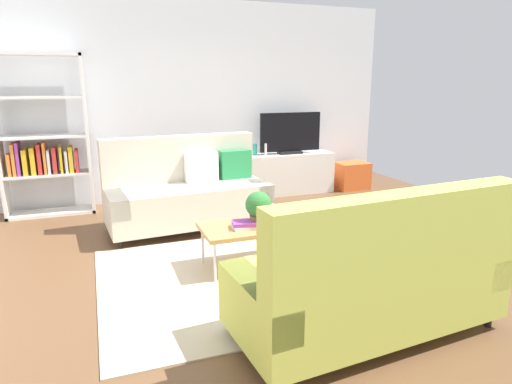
{
  "coord_description": "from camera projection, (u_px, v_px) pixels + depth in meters",
  "views": [
    {
      "loc": [
        -1.33,
        -3.91,
        1.75
      ],
      "look_at": [
        0.19,
        0.23,
        0.65
      ],
      "focal_mm": 31.27,
      "sensor_mm": 36.0,
      "label": 1
    }
  ],
  "objects": [
    {
      "name": "vase_0",
      "position": [
        254.0,
        149.0,
        6.87
      ],
      "size": [
        0.1,
        0.1,
        0.17
      ],
      "primitive_type": "cylinder",
      "color": "#33B29E",
      "rests_on": "tv_console"
    },
    {
      "name": "coffee_table",
      "position": [
        259.0,
        227.0,
        4.26
      ],
      "size": [
        1.1,
        0.56,
        0.42
      ],
      "color": "#B7844C",
      "rests_on": "ground_plane"
    },
    {
      "name": "bookshelf",
      "position": [
        43.0,
        144.0,
        5.81
      ],
      "size": [
        1.1,
        0.36,
        2.1
      ],
      "color": "white",
      "rests_on": "ground_plane"
    },
    {
      "name": "storage_trunk",
      "position": [
        352.0,
        176.0,
        7.42
      ],
      "size": [
        0.52,
        0.4,
        0.44
      ],
      "primitive_type": "cube",
      "color": "orange",
      "rests_on": "ground_plane"
    },
    {
      "name": "wall_far",
      "position": [
        185.0,
        102.0,
        6.63
      ],
      "size": [
        6.4,
        0.12,
        2.9
      ],
      "primitive_type": "cube",
      "color": "silver",
      "rests_on": "ground_plane"
    },
    {
      "name": "couch_beige",
      "position": [
        188.0,
        192.0,
        5.41
      ],
      "size": [
        1.96,
        1.0,
        1.1
      ],
      "rotation": [
        0.0,
        0.0,
        3.23
      ],
      "color": "beige",
      "rests_on": "ground_plane"
    },
    {
      "name": "table_book_1",
      "position": [
        245.0,
        223.0,
        4.14
      ],
      "size": [
        0.27,
        0.22,
        0.03
      ],
      "primitive_type": "cube",
      "rotation": [
        0.0,
        0.0,
        -0.19
      ],
      "color": "purple",
      "rests_on": "table_book_0"
    },
    {
      "name": "ground_plane",
      "position": [
        246.0,
        262.0,
        4.43
      ],
      "size": [
        7.68,
        7.68,
        0.0
      ],
      "primitive_type": "plane",
      "color": "brown"
    },
    {
      "name": "table_book_0",
      "position": [
        245.0,
        226.0,
        4.15
      ],
      "size": [
        0.25,
        0.19,
        0.03
      ],
      "primitive_type": "cube",
      "rotation": [
        0.0,
        0.0,
        -0.06
      ],
      "color": "silver",
      "rests_on": "coffee_table"
    },
    {
      "name": "potted_plant",
      "position": [
        258.0,
        207.0,
        4.16
      ],
      "size": [
        0.25,
        0.25,
        0.34
      ],
      "color": "brown",
      "rests_on": "coffee_table"
    },
    {
      "name": "area_rug",
      "position": [
        261.0,
        274.0,
        4.15
      ],
      "size": [
        2.9,
        2.2,
        0.01
      ],
      "primitive_type": "cube",
      "color": "beige",
      "rests_on": "ground_plane"
    },
    {
      "name": "couch_green",
      "position": [
        371.0,
        277.0,
        3.05
      ],
      "size": [
        1.96,
        0.99,
        1.1
      ],
      "rotation": [
        0.0,
        0.0,
        0.08
      ],
      "color": "#C1CC51",
      "rests_on": "ground_plane"
    },
    {
      "name": "tv_console",
      "position": [
        289.0,
        173.0,
        7.12
      ],
      "size": [
        1.4,
        0.44,
        0.64
      ],
      "primitive_type": "cube",
      "color": "silver",
      "rests_on": "ground_plane"
    },
    {
      "name": "tv",
      "position": [
        290.0,
        134.0,
        6.95
      ],
      "size": [
        1.0,
        0.2,
        0.64
      ],
      "color": "black",
      "rests_on": "tv_console"
    },
    {
      "name": "bottle_0",
      "position": [
        266.0,
        149.0,
        6.84
      ],
      "size": [
        0.04,
        0.04,
        0.18
      ],
      "primitive_type": "cylinder",
      "color": "silver",
      "rests_on": "tv_console"
    }
  ]
}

